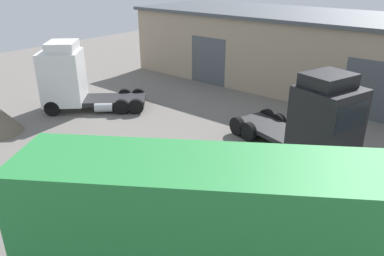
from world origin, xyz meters
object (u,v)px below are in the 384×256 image
at_px(tractor_unit_white, 70,78).
at_px(tractor_unit_black, 317,121).
at_px(container_trailer_green, 239,216).
at_px(oil_drum, 139,167).

height_order(tractor_unit_white, tractor_unit_black, tractor_unit_white).
relative_size(container_trailer_green, oil_drum, 12.59).
relative_size(tractor_unit_white, tractor_unit_black, 0.91).
distance_m(tractor_unit_white, tractor_unit_black, 15.10).
height_order(tractor_unit_black, oil_drum, tractor_unit_black).
xyz_separation_m(tractor_unit_white, tractor_unit_black, (14.76, 3.16, -0.02)).
xyz_separation_m(tractor_unit_black, oil_drum, (-5.31, -6.26, -1.59)).
distance_m(tractor_unit_white, container_trailer_green, 17.30).
xyz_separation_m(tractor_unit_white, container_trailer_green, (16.29, -5.82, 0.57)).
relative_size(tractor_unit_white, container_trailer_green, 0.56).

